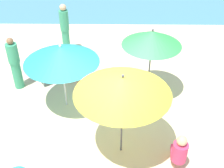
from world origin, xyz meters
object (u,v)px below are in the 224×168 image
object	(u,v)px
umbrella_yellow	(123,85)
beach_chair_b	(82,69)
beach_chair_a	(46,71)
person_c	(65,28)
person_b	(180,151)
umbrella_green	(152,38)
umbrella_teal	(61,54)
person_a	(15,64)

from	to	relation	value
umbrella_yellow	beach_chair_b	xyz separation A→B (m)	(-1.16, 2.94, -1.51)
beach_chair_a	person_c	xyz separation A→B (m)	(0.37, 1.80, 0.55)
umbrella_yellow	person_b	size ratio (longest dim) A/B	2.30
umbrella_green	beach_chair_a	size ratio (longest dim) A/B	2.63
umbrella_green	umbrella_teal	xyz separation A→B (m)	(-2.23, -0.57, -0.17)
umbrella_green	person_b	bearing A→B (deg)	-80.62
umbrella_yellow	person_c	bearing A→B (deg)	112.21
umbrella_yellow	person_a	xyz separation A→B (m)	(-2.95, 2.40, -1.01)
umbrella_yellow	umbrella_teal	distance (m)	2.17
person_c	umbrella_yellow	bearing A→B (deg)	134.15
umbrella_teal	beach_chair_b	distance (m)	1.88
beach_chair_a	person_b	size ratio (longest dim) A/B	0.84
umbrella_green	beach_chair_b	world-z (taller)	umbrella_green
umbrella_green	person_b	xyz separation A→B (m)	(0.42, -2.56, -1.29)
umbrella_green	person_a	bearing A→B (deg)	176.29
umbrella_green	umbrella_teal	size ratio (longest dim) A/B	1.06
beach_chair_b	person_b	world-z (taller)	person_b
umbrella_teal	person_b	distance (m)	3.51
umbrella_yellow	beach_chair_b	bearing A→B (deg)	111.59
beach_chair_a	person_b	distance (m)	4.64
umbrella_yellow	umbrella_teal	world-z (taller)	umbrella_yellow
beach_chair_a	person_a	world-z (taller)	person_a
person_a	umbrella_yellow	bearing A→B (deg)	59.21
person_c	beach_chair_b	bearing A→B (deg)	135.27
umbrella_green	person_a	world-z (taller)	umbrella_green
beach_chair_b	person_a	xyz separation A→B (m)	(-1.79, -0.54, 0.50)
umbrella_green	umbrella_yellow	world-z (taller)	umbrella_yellow
beach_chair_b	person_a	world-z (taller)	person_a
umbrella_yellow	umbrella_teal	xyz separation A→B (m)	(-1.46, 1.59, -0.24)
person_a	beach_chair_b	bearing A→B (deg)	115.22
umbrella_yellow	beach_chair_b	distance (m)	3.51
umbrella_teal	beach_chair_b	xyz separation A→B (m)	(0.29, 1.35, -1.27)
umbrella_green	person_a	size ratio (longest dim) A/B	1.25
umbrella_yellow	person_b	xyz separation A→B (m)	(1.20, -0.40, -1.36)
umbrella_yellow	person_a	distance (m)	3.94
umbrella_teal	person_c	bearing A→B (deg)	97.65
umbrella_teal	person_c	distance (m)	3.05
umbrella_green	beach_chair_b	xyz separation A→B (m)	(-1.94, 0.78, -1.43)
person_a	beach_chair_a	bearing A→B (deg)	123.01
person_b	umbrella_yellow	bearing A→B (deg)	80.00
person_a	person_b	size ratio (longest dim) A/B	1.77
beach_chair_a	person_a	bearing A→B (deg)	-100.96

